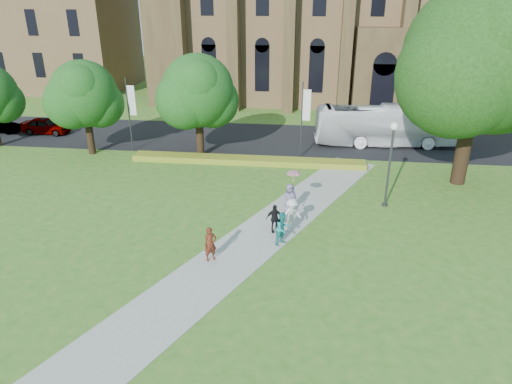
# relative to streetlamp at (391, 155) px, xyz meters

# --- Properties ---
(ground) EXTENTS (160.00, 160.00, 0.00)m
(ground) POSITION_rel_streetlamp_xyz_m (-7.50, -6.50, -3.30)
(ground) COLOR #356B20
(ground) RESTS_ON ground
(road) EXTENTS (160.00, 10.00, 0.02)m
(road) POSITION_rel_streetlamp_xyz_m (-7.50, 13.50, -3.29)
(road) COLOR black
(road) RESTS_ON ground
(footpath) EXTENTS (15.58, 28.54, 0.04)m
(footpath) POSITION_rel_streetlamp_xyz_m (-7.50, -5.50, -3.28)
(footpath) COLOR #B2B2A8
(footpath) RESTS_ON ground
(flower_hedge) EXTENTS (18.00, 1.40, 0.45)m
(flower_hedge) POSITION_rel_streetlamp_xyz_m (-9.50, 6.70, -3.07)
(flower_hedge) COLOR gold
(flower_hedge) RESTS_ON ground
(building_west) EXTENTS (22.00, 14.00, 18.30)m
(building_west) POSITION_rel_streetlamp_xyz_m (-41.50, 35.50, 5.91)
(building_west) COLOR brown
(building_west) RESTS_ON ground
(streetlamp) EXTENTS (0.44, 0.44, 5.24)m
(streetlamp) POSITION_rel_streetlamp_xyz_m (0.00, 0.00, 0.00)
(streetlamp) COLOR #38383D
(streetlamp) RESTS_ON ground
(large_tree) EXTENTS (9.60, 9.60, 13.20)m
(large_tree) POSITION_rel_streetlamp_xyz_m (5.50, 4.50, 5.07)
(large_tree) COLOR #332114
(large_tree) RESTS_ON ground
(street_tree_0) EXTENTS (5.20, 5.20, 7.50)m
(street_tree_0) POSITION_rel_streetlamp_xyz_m (-22.50, 7.50, 1.58)
(street_tree_0) COLOR #332114
(street_tree_0) RESTS_ON ground
(street_tree_1) EXTENTS (5.60, 5.60, 8.05)m
(street_tree_1) POSITION_rel_streetlamp_xyz_m (-13.50, 8.00, 1.93)
(street_tree_1) COLOR #332114
(street_tree_1) RESTS_ON ground
(banner_pole_0) EXTENTS (0.70, 0.10, 6.00)m
(banner_pole_0) POSITION_rel_streetlamp_xyz_m (-5.39, 8.70, 0.09)
(banner_pole_0) COLOR #38383D
(banner_pole_0) RESTS_ON ground
(banner_pole_1) EXTENTS (0.70, 0.10, 6.00)m
(banner_pole_1) POSITION_rel_streetlamp_xyz_m (-19.39, 8.70, 0.09)
(banner_pole_1) COLOR #38383D
(banner_pole_1) RESTS_ON ground
(tour_coach) EXTENTS (12.49, 3.88, 3.42)m
(tour_coach) POSITION_rel_streetlamp_xyz_m (1.72, 12.88, -1.56)
(tour_coach) COLOR silver
(tour_coach) RESTS_ON road
(car_0) EXTENTS (4.50, 1.94, 1.51)m
(car_0) POSITION_rel_streetlamp_xyz_m (-29.38, 12.53, -2.52)
(car_0) COLOR gray
(car_0) RESTS_ON road
(car_1) EXTENTS (3.87, 1.58, 1.25)m
(car_1) POSITION_rel_streetlamp_xyz_m (-33.79, 12.34, -2.65)
(car_1) COLOR gray
(car_1) RESTS_ON road
(pedestrian_0) EXTENTS (0.76, 0.70, 1.75)m
(pedestrian_0) POSITION_rel_streetlamp_xyz_m (-9.27, -7.55, -2.38)
(pedestrian_0) COLOR #582114
(pedestrian_0) RESTS_ON footpath
(pedestrian_1) EXTENTS (1.09, 1.10, 1.79)m
(pedestrian_1) POSITION_rel_streetlamp_xyz_m (-5.92, -5.55, -2.36)
(pedestrian_1) COLOR teal
(pedestrian_1) RESTS_ON footpath
(pedestrian_2) EXTENTS (1.38, 1.35, 1.90)m
(pedestrian_2) POSITION_rel_streetlamp_xyz_m (-5.54, -4.06, -2.31)
(pedestrian_2) COLOR silver
(pedestrian_2) RESTS_ON footpath
(pedestrian_3) EXTENTS (1.02, 0.66, 1.61)m
(pedestrian_3) POSITION_rel_streetlamp_xyz_m (-6.46, -4.28, -2.45)
(pedestrian_3) COLOR black
(pedestrian_3) RESTS_ON footpath
(pedestrian_4) EXTENTS (1.08, 0.96, 1.86)m
(pedestrian_4) POSITION_rel_streetlamp_xyz_m (-5.76, -1.85, -2.33)
(pedestrian_4) COLOR slate
(pedestrian_4) RESTS_ON footpath
(parasol) EXTENTS (1.09, 1.09, 0.73)m
(parasol) POSITION_rel_streetlamp_xyz_m (-5.58, -1.75, -1.03)
(parasol) COLOR #E19FB7
(parasol) RESTS_ON pedestrian_4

